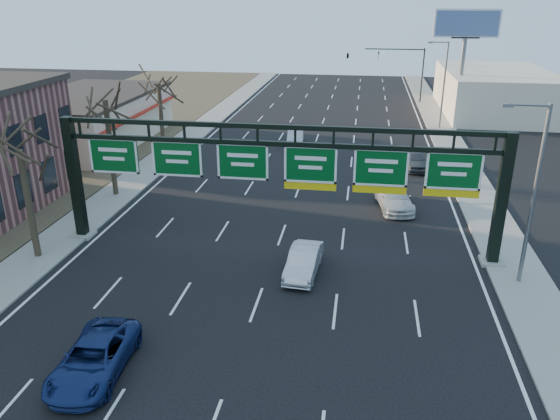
% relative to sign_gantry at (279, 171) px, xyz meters
% --- Properties ---
extents(ground, '(160.00, 160.00, 0.00)m').
position_rel_sign_gantry_xyz_m(ground, '(-0.16, -8.00, -4.63)').
color(ground, black).
rests_on(ground, ground).
extents(sidewalk_left, '(3.00, 120.00, 0.12)m').
position_rel_sign_gantry_xyz_m(sidewalk_left, '(-12.96, 12.00, -4.57)').
color(sidewalk_left, gray).
rests_on(sidewalk_left, ground).
extents(sidewalk_right, '(3.00, 120.00, 0.12)m').
position_rel_sign_gantry_xyz_m(sidewalk_right, '(12.64, 12.00, -4.57)').
color(sidewalk_right, gray).
rests_on(sidewalk_right, ground).
extents(dirt_strip_left, '(21.00, 120.00, 0.06)m').
position_rel_sign_gantry_xyz_m(dirt_strip_left, '(-25.16, 12.00, -4.60)').
color(dirt_strip_left, '#473D2B').
rests_on(dirt_strip_left, ground).
extents(lane_markings, '(21.60, 120.00, 0.01)m').
position_rel_sign_gantry_xyz_m(lane_markings, '(-0.16, 12.00, -4.62)').
color(lane_markings, white).
rests_on(lane_markings, ground).
extents(sign_gantry, '(24.60, 1.20, 7.20)m').
position_rel_sign_gantry_xyz_m(sign_gantry, '(0.00, 0.00, 0.00)').
color(sign_gantry, black).
rests_on(sign_gantry, ground).
extents(cream_strip, '(10.90, 18.40, 4.70)m').
position_rel_sign_gantry_xyz_m(cream_strip, '(-21.64, 21.00, -2.27)').
color(cream_strip, beige).
rests_on(cream_strip, ground).
extents(building_right_distant, '(12.00, 20.00, 5.00)m').
position_rel_sign_gantry_xyz_m(building_right_distant, '(19.84, 42.00, -2.13)').
color(building_right_distant, beige).
rests_on(building_right_distant, ground).
extents(tree_gantry, '(3.60, 3.60, 8.48)m').
position_rel_sign_gantry_xyz_m(tree_gantry, '(-12.96, -3.00, 2.48)').
color(tree_gantry, '#32271C').
rests_on(tree_gantry, sidewalk_left).
extents(tree_mid, '(3.60, 3.60, 9.24)m').
position_rel_sign_gantry_xyz_m(tree_mid, '(-12.96, 7.00, 3.23)').
color(tree_mid, '#32271C').
rests_on(tree_mid, sidewalk_left).
extents(tree_far, '(3.60, 3.60, 8.86)m').
position_rel_sign_gantry_xyz_m(tree_far, '(-12.96, 17.00, 2.86)').
color(tree_far, '#32271C').
rests_on(tree_far, sidewalk_left).
extents(streetlight_near, '(2.15, 0.22, 9.00)m').
position_rel_sign_gantry_xyz_m(streetlight_near, '(12.31, -2.00, 0.45)').
color(streetlight_near, slate).
rests_on(streetlight_near, sidewalk_right).
extents(streetlight_far, '(2.15, 0.22, 9.00)m').
position_rel_sign_gantry_xyz_m(streetlight_far, '(12.31, 32.00, 0.45)').
color(streetlight_far, slate).
rests_on(streetlight_far, sidewalk_right).
extents(billboard_right, '(7.00, 0.50, 12.00)m').
position_rel_sign_gantry_xyz_m(billboard_right, '(14.84, 36.98, 4.43)').
color(billboard_right, slate).
rests_on(billboard_right, ground).
extents(traffic_signal_mast, '(10.16, 0.54, 7.00)m').
position_rel_sign_gantry_xyz_m(traffic_signal_mast, '(5.53, 47.00, 0.87)').
color(traffic_signal_mast, black).
rests_on(traffic_signal_mast, ground).
extents(car_blue_suv, '(2.54, 5.07, 1.38)m').
position_rel_sign_gantry_xyz_m(car_blue_suv, '(-5.27, -11.80, -3.94)').
color(car_blue_suv, navy).
rests_on(car_blue_suv, ground).
extents(car_silver_sedan, '(1.74, 4.25, 1.37)m').
position_rel_sign_gantry_xyz_m(car_silver_sedan, '(1.67, -2.65, -3.94)').
color(car_silver_sedan, silver).
rests_on(car_silver_sedan, ground).
extents(car_white_wagon, '(2.85, 5.30, 1.46)m').
position_rel_sign_gantry_xyz_m(car_white_wagon, '(6.64, 7.59, -3.90)').
color(car_white_wagon, silver).
rests_on(car_white_wagon, ground).
extents(car_grey_far, '(2.25, 4.66, 1.53)m').
position_rel_sign_gantry_xyz_m(car_grey_far, '(8.75, 16.90, -3.86)').
color(car_grey_far, '#424547').
rests_on(car_grey_far, ground).
extents(car_silver_distant, '(1.82, 4.37, 1.41)m').
position_rel_sign_gantry_xyz_m(car_silver_distant, '(-1.97, 22.73, -3.93)').
color(car_silver_distant, '#A2A2A7').
rests_on(car_silver_distant, ground).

